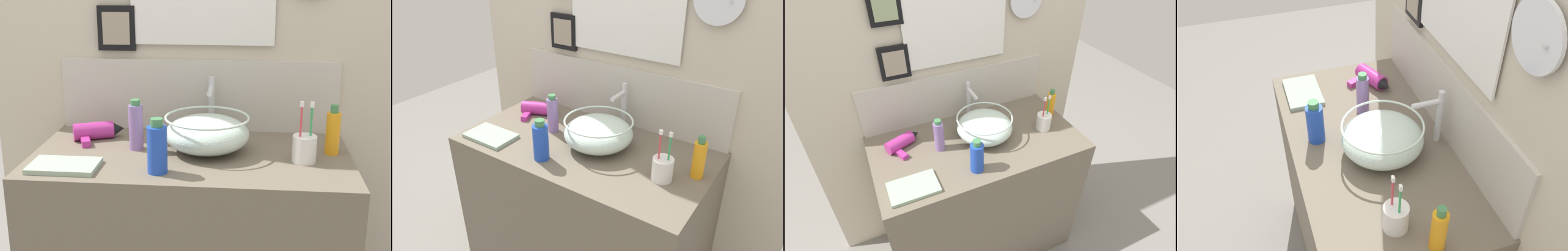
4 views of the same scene
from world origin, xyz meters
TOP-DOWN VIEW (x-y plane):
  - vanity_counter at (0.00, 0.00)m, footprint 1.08×0.57m
  - back_panel at (-0.00, 0.32)m, footprint 1.63×0.10m
  - glass_bowl_sink at (0.05, 0.02)m, footprint 0.29×0.29m
  - faucet at (0.05, 0.22)m, footprint 0.02×0.12m
  - hair_drier at (-0.36, 0.12)m, footprint 0.20×0.18m
  - toothbrush_cup at (0.38, -0.04)m, footprint 0.08×0.08m
  - soap_dispenser at (-0.19, 0.03)m, footprint 0.05×0.05m
  - shampoo_bottle at (0.48, 0.04)m, footprint 0.05×0.05m
  - spray_bottle at (-0.08, -0.18)m, footprint 0.06×0.06m
  - hand_towel at (-0.39, -0.18)m, footprint 0.22×0.14m

SIDE VIEW (x-z plane):
  - vanity_counter at x=0.00m, z-range 0.00..0.86m
  - hand_towel at x=-0.39m, z-range 0.86..0.87m
  - hair_drier at x=-0.36m, z-range 0.86..0.92m
  - toothbrush_cup at x=0.38m, z-range 0.80..1.01m
  - glass_bowl_sink at x=0.05m, z-range 0.86..0.99m
  - shampoo_bottle at x=0.48m, z-range 0.85..1.02m
  - spray_bottle at x=-0.08m, z-range 0.85..1.03m
  - soap_dispenser at x=-0.19m, z-range 0.85..1.03m
  - faucet at x=0.05m, z-range 0.87..1.09m
  - back_panel at x=0.00m, z-range 0.00..2.52m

